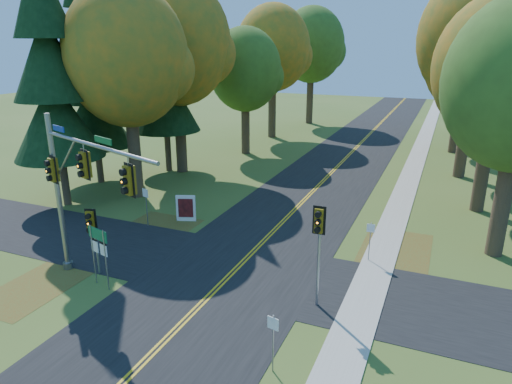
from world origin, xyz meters
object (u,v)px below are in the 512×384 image
at_px(info_kiosk, 186,208).
at_px(route_sign_cluster, 99,245).
at_px(east_signal_pole, 319,232).
at_px(traffic_mast, 76,182).

bearing_deg(info_kiosk, route_sign_cluster, -105.29).
distance_m(east_signal_pole, info_kiosk, 11.99).
xyz_separation_m(traffic_mast, info_kiosk, (0.11, 8.30, -3.99)).
height_order(traffic_mast, east_signal_pole, traffic_mast).
relative_size(traffic_mast, east_signal_pole, 1.75).
height_order(route_sign_cluster, info_kiosk, route_sign_cluster).
bearing_deg(east_signal_pole, route_sign_cluster, -168.97).
height_order(east_signal_pole, info_kiosk, east_signal_pole).
xyz_separation_m(traffic_mast, route_sign_cluster, (0.81, 0.03, -2.80)).
distance_m(traffic_mast, info_kiosk, 9.21).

